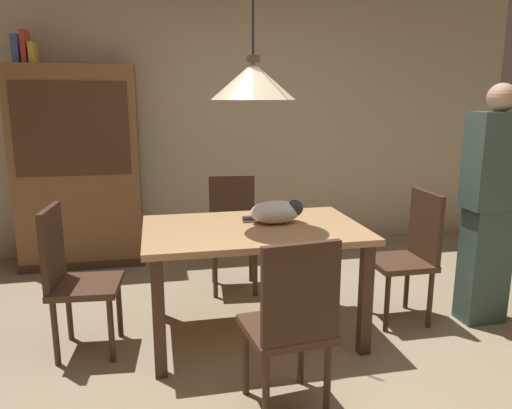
{
  "coord_description": "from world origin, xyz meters",
  "views": [
    {
      "loc": [
        -0.7,
        -2.37,
        1.56
      ],
      "look_at": [
        -0.04,
        0.77,
        0.85
      ],
      "focal_mm": 33.86,
      "sensor_mm": 36.0,
      "label": 1
    }
  ],
  "objects_px": {
    "chair_left_side": "(72,274)",
    "pendant_lamp": "(253,81)",
    "book_red_tall": "(26,47)",
    "chair_far_back": "(233,227)",
    "cat_sleeping": "(277,212)",
    "dining_table": "(253,242)",
    "book_yellow_short": "(33,54)",
    "chair_right_side": "(410,251)",
    "chair_near_front": "(292,321)",
    "hutch_bookcase": "(79,172)",
    "person_standing": "(490,206)",
    "book_blue_wide": "(18,50)"
  },
  "relations": [
    {
      "from": "cat_sleeping",
      "to": "book_yellow_short",
      "type": "height_order",
      "value": "book_yellow_short"
    },
    {
      "from": "dining_table",
      "to": "chair_right_side",
      "type": "distance_m",
      "value": 1.14
    },
    {
      "from": "chair_right_side",
      "to": "hutch_bookcase",
      "type": "xyz_separation_m",
      "value": [
        -2.43,
        1.75,
        0.38
      ]
    },
    {
      "from": "book_blue_wide",
      "to": "book_yellow_short",
      "type": "xyz_separation_m",
      "value": [
        0.12,
        0.0,
        -0.03
      ]
    },
    {
      "from": "cat_sleeping",
      "to": "hutch_bookcase",
      "type": "distance_m",
      "value": 2.24
    },
    {
      "from": "chair_far_back",
      "to": "person_standing",
      "type": "relative_size",
      "value": 0.56
    },
    {
      "from": "dining_table",
      "to": "chair_near_front",
      "type": "distance_m",
      "value": 0.89
    },
    {
      "from": "chair_far_back",
      "to": "book_red_tall",
      "type": "relative_size",
      "value": 3.32
    },
    {
      "from": "dining_table",
      "to": "hutch_bookcase",
      "type": "height_order",
      "value": "hutch_bookcase"
    },
    {
      "from": "dining_table",
      "to": "person_standing",
      "type": "bearing_deg",
      "value": -4.42
    },
    {
      "from": "pendant_lamp",
      "to": "person_standing",
      "type": "distance_m",
      "value": 1.83
    },
    {
      "from": "chair_near_front",
      "to": "book_blue_wide",
      "type": "relative_size",
      "value": 3.88
    },
    {
      "from": "chair_left_side",
      "to": "pendant_lamp",
      "type": "xyz_separation_m",
      "value": [
        1.13,
        -0.01,
        1.15
      ]
    },
    {
      "from": "chair_far_back",
      "to": "pendant_lamp",
      "type": "distance_m",
      "value": 1.45
    },
    {
      "from": "chair_right_side",
      "to": "person_standing",
      "type": "bearing_deg",
      "value": -13.99
    },
    {
      "from": "cat_sleeping",
      "to": "book_yellow_short",
      "type": "distance_m",
      "value": 2.69
    },
    {
      "from": "chair_right_side",
      "to": "chair_near_front",
      "type": "relative_size",
      "value": 1.0
    },
    {
      "from": "chair_right_side",
      "to": "dining_table",
      "type": "bearing_deg",
      "value": 179.97
    },
    {
      "from": "book_yellow_short",
      "to": "pendant_lamp",
      "type": "bearing_deg",
      "value": -47.54
    },
    {
      "from": "cat_sleeping",
      "to": "person_standing",
      "type": "relative_size",
      "value": 0.24
    },
    {
      "from": "chair_left_side",
      "to": "pendant_lamp",
      "type": "bearing_deg",
      "value": -0.34
    },
    {
      "from": "dining_table",
      "to": "book_blue_wide",
      "type": "distance_m",
      "value": 2.79
    },
    {
      "from": "cat_sleeping",
      "to": "book_blue_wide",
      "type": "relative_size",
      "value": 1.63
    },
    {
      "from": "book_red_tall",
      "to": "chair_far_back",
      "type": "bearing_deg",
      "value": -27.62
    },
    {
      "from": "chair_right_side",
      "to": "hutch_bookcase",
      "type": "bearing_deg",
      "value": 144.23
    },
    {
      "from": "book_yellow_short",
      "to": "chair_far_back",
      "type": "bearing_deg",
      "value": -28.45
    },
    {
      "from": "hutch_bookcase",
      "to": "book_blue_wide",
      "type": "distance_m",
      "value": 1.16
    },
    {
      "from": "dining_table",
      "to": "chair_right_side",
      "type": "height_order",
      "value": "chair_right_side"
    },
    {
      "from": "chair_right_side",
      "to": "book_yellow_short",
      "type": "distance_m",
      "value": 3.54
    },
    {
      "from": "book_blue_wide",
      "to": "book_red_tall",
      "type": "bearing_deg",
      "value": 0.0
    },
    {
      "from": "chair_left_side",
      "to": "chair_near_front",
      "type": "relative_size",
      "value": 1.0
    },
    {
      "from": "cat_sleeping",
      "to": "pendant_lamp",
      "type": "distance_m",
      "value": 0.86
    },
    {
      "from": "pendant_lamp",
      "to": "book_yellow_short",
      "type": "bearing_deg",
      "value": 132.46
    },
    {
      "from": "chair_far_back",
      "to": "chair_right_side",
      "type": "bearing_deg",
      "value": -38.08
    },
    {
      "from": "book_blue_wide",
      "to": "book_yellow_short",
      "type": "relative_size",
      "value": 1.2
    },
    {
      "from": "hutch_bookcase",
      "to": "book_blue_wide",
      "type": "height_order",
      "value": "book_blue_wide"
    },
    {
      "from": "chair_far_back",
      "to": "book_red_tall",
      "type": "distance_m",
      "value": 2.39
    },
    {
      "from": "chair_right_side",
      "to": "book_yellow_short",
      "type": "height_order",
      "value": "book_yellow_short"
    },
    {
      "from": "chair_right_side",
      "to": "book_blue_wide",
      "type": "xyz_separation_m",
      "value": [
        -2.85,
        1.75,
        1.46
      ]
    },
    {
      "from": "book_red_tall",
      "to": "dining_table",
      "type": "bearing_deg",
      "value": -46.54
    },
    {
      "from": "chair_left_side",
      "to": "hutch_bookcase",
      "type": "xyz_separation_m",
      "value": [
        -0.17,
        1.74,
        0.38
      ]
    },
    {
      "from": "cat_sleeping",
      "to": "chair_far_back",
      "type": "bearing_deg",
      "value": 101.46
    },
    {
      "from": "cat_sleeping",
      "to": "book_red_tall",
      "type": "height_order",
      "value": "book_red_tall"
    },
    {
      "from": "chair_near_front",
      "to": "dining_table",
      "type": "bearing_deg",
      "value": 90.59
    },
    {
      "from": "book_red_tall",
      "to": "book_yellow_short",
      "type": "distance_m",
      "value": 0.08
    },
    {
      "from": "dining_table",
      "to": "book_yellow_short",
      "type": "height_order",
      "value": "book_yellow_short"
    },
    {
      "from": "chair_near_front",
      "to": "chair_far_back",
      "type": "bearing_deg",
      "value": 90.06
    },
    {
      "from": "pendant_lamp",
      "to": "chair_left_side",
      "type": "bearing_deg",
      "value": 179.66
    },
    {
      "from": "person_standing",
      "to": "dining_table",
      "type": "bearing_deg",
      "value": 175.58
    },
    {
      "from": "pendant_lamp",
      "to": "hutch_bookcase",
      "type": "height_order",
      "value": "pendant_lamp"
    }
  ]
}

